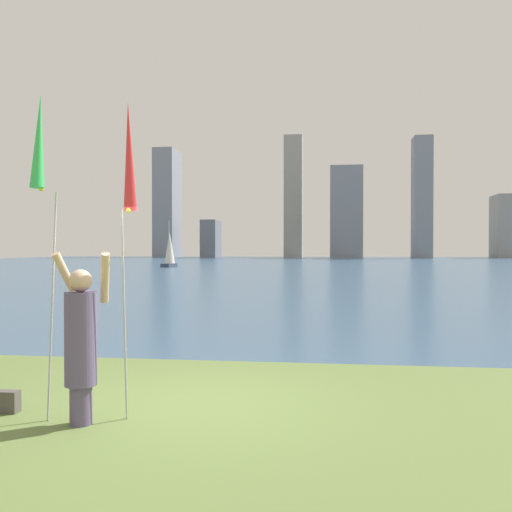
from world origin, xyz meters
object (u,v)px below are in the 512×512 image
(bag, at_px, (7,402))
(kite_flag_left, at_px, (40,150))
(person, at_px, (81,339))
(sailboat_5, at_px, (170,250))
(kite_flag_right, at_px, (129,163))

(bag, bearing_deg, kite_flag_left, -31.45)
(person, distance_m, bag, 1.42)
(person, xyz_separation_m, kite_flag_left, (-0.44, -0.08, 2.15))
(person, height_order, kite_flag_left, kite_flag_left)
(sailboat_5, bearing_deg, bag, -76.02)
(person, height_order, kite_flag_right, kite_flag_right)
(person, height_order, bag, person)
(kite_flag_left, height_order, bag, kite_flag_left)
(sailboat_5, bearing_deg, kite_flag_left, -75.44)
(person, relative_size, kite_flag_right, 0.53)
(kite_flag_left, relative_size, kite_flag_right, 1.00)
(kite_flag_left, bearing_deg, sailboat_5, 104.56)
(person, bearing_deg, kite_flag_left, -169.09)
(person, xyz_separation_m, kite_flag_right, (0.44, 0.36, 2.05))
(kite_flag_left, distance_m, bag, 3.08)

